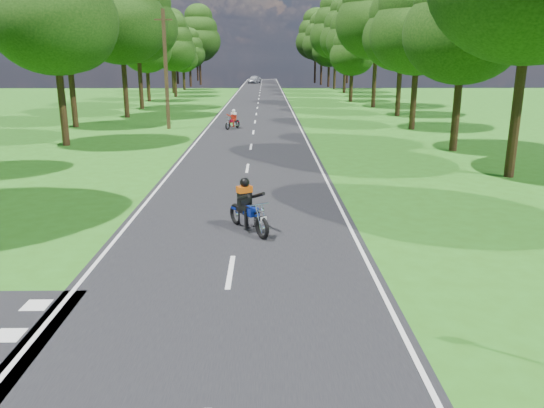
{
  "coord_description": "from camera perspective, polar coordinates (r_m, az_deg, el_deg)",
  "views": [
    {
      "loc": [
        0.83,
        -9.49,
        4.82
      ],
      "look_at": [
        0.99,
        4.0,
        1.1
      ],
      "focal_mm": 35.0,
      "sensor_mm": 36.0,
      "label": 1
    }
  ],
  "objects": [
    {
      "name": "telegraph_pole",
      "position": [
        38.11,
        -11.35,
        14.02
      ],
      "size": [
        1.2,
        0.26,
        8.0
      ],
      "color": "#382616",
      "rests_on": "ground"
    },
    {
      "name": "main_road",
      "position": [
        59.69,
        -1.5,
        10.81
      ],
      "size": [
        7.0,
        140.0,
        0.02
      ],
      "primitive_type": "cube",
      "color": "black",
      "rests_on": "ground"
    },
    {
      "name": "road_markings",
      "position": [
        57.82,
        -1.67,
        10.67
      ],
      "size": [
        7.4,
        140.0,
        0.01
      ],
      "color": "silver",
      "rests_on": "main_road"
    },
    {
      "name": "rider_near_blue",
      "position": [
        15.03,
        -2.56,
        -0.14
      ],
      "size": [
        1.48,
        1.91,
        1.55
      ],
      "primitive_type": null,
      "rotation": [
        0.0,
        0.0,
        0.54
      ],
      "color": "navy",
      "rests_on": "main_road"
    },
    {
      "name": "rider_far_red",
      "position": [
        37.66,
        -4.27,
        9.1
      ],
      "size": [
        1.21,
        1.69,
        1.35
      ],
      "primitive_type": null,
      "rotation": [
        0.0,
        0.0,
        -0.46
      ],
      "color": "#A70C26",
      "rests_on": "main_road"
    },
    {
      "name": "distant_car",
      "position": [
        107.38,
        -1.9,
        13.28
      ],
      "size": [
        2.95,
        4.82,
        1.53
      ],
      "primitive_type": "imported",
      "rotation": [
        0.0,
        0.0,
        -0.27
      ],
      "color": "silver",
      "rests_on": "main_road"
    },
    {
      "name": "ground",
      "position": [
        10.68,
        -5.18,
        -11.5
      ],
      "size": [
        160.0,
        160.0,
        0.0
      ],
      "primitive_type": "plane",
      "color": "#2A6316",
      "rests_on": "ground"
    },
    {
      "name": "treeline",
      "position": [
        69.64,
        -0.2,
        18.26
      ],
      "size": [
        40.0,
        115.35,
        14.78
      ],
      "color": "black",
      "rests_on": "ground"
    }
  ]
}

